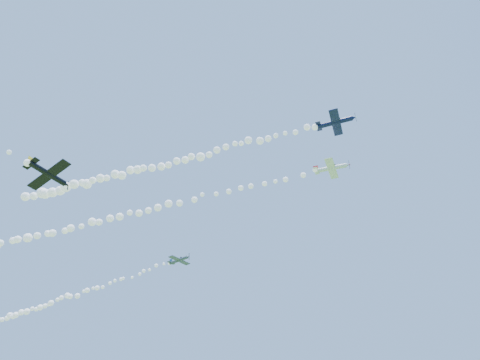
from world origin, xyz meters
The scene contains 7 objects.
plane_white centered at (17.94, 2.14, 49.49)m, with size 6.99×7.41×2.37m.
smoke_trail_white centered at (-27.14, -6.28, 49.20)m, with size 86.09×18.17×2.96m, color white, non-canonical shape.
plane_navy centered at (22.11, -5.30, 53.04)m, with size 7.36×7.77×2.12m.
smoke_trail_navy centered at (-12.95, -12.57, 52.84)m, with size 65.87×15.79×2.88m, color white, non-canonical shape.
plane_grey centered at (-24.75, 10.88, 44.95)m, with size 6.40×6.64×1.72m.
smoke_trail_grey centered at (-65.63, 12.41, 44.54)m, with size 77.97×5.14×2.94m, color white, non-canonical shape.
plane_black centered at (-9.51, -34.65, 34.60)m, with size 6.55×6.52×2.07m.
Camera 1 is at (33.78, -57.12, 2.00)m, focal length 30.00 mm.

